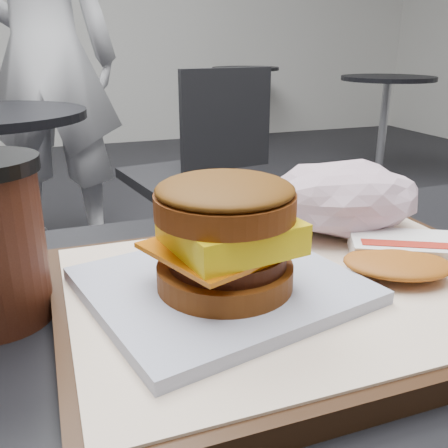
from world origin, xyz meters
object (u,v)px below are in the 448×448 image
serving_tray (300,291)px  breakfast_sandwich (224,247)px  hash_brown (401,255)px  crumpled_wrapper (344,198)px  patron (44,56)px  neighbor_chair (198,164)px

serving_tray → breakfast_sandwich: size_ratio=1.71×
hash_brown → crumpled_wrapper: size_ratio=0.87×
crumpled_wrapper → breakfast_sandwich: bearing=-150.5°
serving_tray → breakfast_sandwich: bearing=-176.9°
hash_brown → patron: patron is taller
crumpled_wrapper → patron: (-0.22, 2.16, 0.09)m
serving_tray → crumpled_wrapper: crumpled_wrapper is taller
breakfast_sandwich → hash_brown: 0.16m
crumpled_wrapper → patron: patron is taller
serving_tray → hash_brown: hash_brown is taller
serving_tray → patron: patron is taller
crumpled_wrapper → patron: size_ratio=0.09×
serving_tray → hash_brown: bearing=-3.7°
serving_tray → crumpled_wrapper: 0.13m
crumpled_wrapper → serving_tray: bearing=-137.0°
serving_tray → neighbor_chair: neighbor_chair is taller
crumpled_wrapper → patron: 2.17m
patron → serving_tray: bearing=108.2°
breakfast_sandwich → patron: 2.25m
neighbor_chair → patron: bearing=128.4°
neighbor_chair → serving_tray: bearing=-104.2°
crumpled_wrapper → neighbor_chair: neighbor_chair is taller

